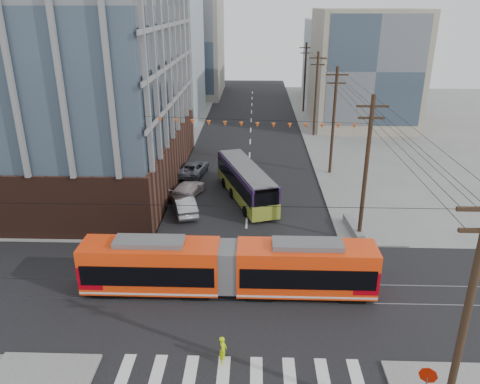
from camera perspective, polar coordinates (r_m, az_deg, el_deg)
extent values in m
plane|color=slate|center=(26.47, 0.20, -16.89)|extent=(160.00, 160.00, 0.00)
cube|color=#381E16|center=(49.15, -26.76, 17.09)|extent=(30.00, 25.00, 28.60)
cube|color=#8C99A5|center=(75.08, -12.15, 15.70)|extent=(18.00, 16.00, 18.00)
cube|color=gray|center=(70.84, 14.89, 14.30)|extent=(14.00, 14.00, 16.00)
cube|color=gray|center=(93.97, -7.43, 17.78)|extent=(16.00, 18.00, 20.00)
cube|color=#8C99A5|center=(90.81, 13.40, 15.35)|extent=(16.00, 16.00, 14.00)
cylinder|color=black|center=(19.99, 25.67, -14.31)|extent=(0.30, 0.30, 11.00)
cylinder|color=black|center=(77.81, 7.91, 13.58)|extent=(0.30, 0.30, 11.00)
imported|color=#95999E|center=(39.94, -6.87, -1.52)|extent=(3.09, 5.07, 1.58)
imported|color=#B9ACAD|center=(43.55, -6.34, 0.38)|extent=(3.27, 5.04, 1.36)
imported|color=slate|center=(48.88, -5.70, 2.91)|extent=(3.12, 5.54, 1.46)
imported|color=#C0EB08|center=(24.36, -2.10, -18.65)|extent=(0.39, 0.57, 1.51)
cube|color=gray|center=(37.38, 13.63, -4.38)|extent=(1.25, 4.10, 0.81)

